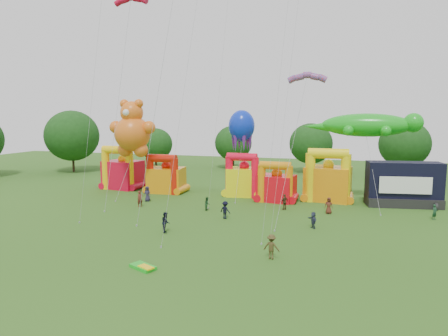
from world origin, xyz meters
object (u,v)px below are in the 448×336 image
(stage_trailer, at_px, (404,185))
(octopus_kite, at_px, (241,139))
(bouncy_castle_0, at_px, (122,172))
(spectator_4, at_px, (285,202))
(teddy_bear_kite, at_px, (132,133))
(gecko_kite, at_px, (369,146))
(bouncy_castle_2, at_px, (244,179))
(spectator_0, at_px, (147,194))

(stage_trailer, xyz_separation_m, octopus_kite, (-20.42, -0.54, 5.23))
(bouncy_castle_0, xyz_separation_m, spectator_4, (25.70, -6.88, -1.57))
(octopus_kite, height_order, spectator_4, octopus_kite)
(stage_trailer, bearing_deg, teddy_bear_kite, -174.23)
(stage_trailer, relative_size, gecko_kite, 0.62)
(teddy_bear_kite, bearing_deg, bouncy_castle_2, 14.74)
(bouncy_castle_0, bearing_deg, gecko_kite, -0.98)
(bouncy_castle_0, height_order, spectator_4, bouncy_castle_0)
(teddy_bear_kite, distance_m, gecko_kite, 31.12)
(gecko_kite, bearing_deg, spectator_0, -166.15)
(spectator_0, bearing_deg, octopus_kite, 30.93)
(octopus_kite, bearing_deg, gecko_kite, 1.89)
(gecko_kite, xyz_separation_m, spectator_0, (-27.13, -6.69, -6.36))
(stage_trailer, distance_m, spectator_0, 32.05)
(bouncy_castle_0, relative_size, bouncy_castle_2, 1.09)
(stage_trailer, height_order, teddy_bear_kite, teddy_bear_kite)
(bouncy_castle_2, xyz_separation_m, spectator_4, (6.61, -6.65, -1.37))
(bouncy_castle_2, xyz_separation_m, teddy_bear_kite, (-14.85, -3.91, 6.38))
(teddy_bear_kite, xyz_separation_m, spectator_4, (21.46, -2.74, -7.75))
(octopus_kite, xyz_separation_m, spectator_0, (-10.88, -6.15, -6.89))
(bouncy_castle_0, height_order, teddy_bear_kite, teddy_bear_kite)
(gecko_kite, height_order, octopus_kite, octopus_kite)
(bouncy_castle_0, bearing_deg, spectator_0, -42.34)
(stage_trailer, xyz_separation_m, spectator_0, (-31.30, -6.69, -1.66))
(bouncy_castle_0, xyz_separation_m, stage_trailer, (39.30, -0.60, 0.13))
(stage_trailer, bearing_deg, bouncy_castle_0, 179.13)
(teddy_bear_kite, relative_size, gecko_kite, 0.92)
(stage_trailer, bearing_deg, gecko_kite, -179.93)
(bouncy_castle_0, xyz_separation_m, spectator_0, (8.00, -7.29, -1.53))
(stage_trailer, bearing_deg, spectator_0, -167.93)
(spectator_0, bearing_deg, spectator_4, 2.77)
(bouncy_castle_2, bearing_deg, spectator_0, -147.52)
(gecko_kite, relative_size, octopus_kite, 1.22)
(bouncy_castle_0, height_order, bouncy_castle_2, bouncy_castle_0)
(stage_trailer, height_order, spectator_0, stage_trailer)
(stage_trailer, distance_m, teddy_bear_kite, 35.76)
(bouncy_castle_2, bearing_deg, stage_trailer, -1.04)
(gecko_kite, height_order, spectator_4, gecko_kite)
(spectator_0, height_order, spectator_4, spectator_0)
(bouncy_castle_2, distance_m, stage_trailer, 20.22)
(octopus_kite, distance_m, spectator_0, 14.27)
(bouncy_castle_0, height_order, gecko_kite, gecko_kite)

